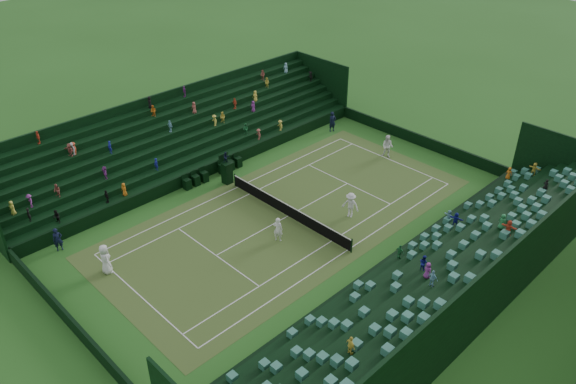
# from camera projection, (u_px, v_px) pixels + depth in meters

# --- Properties ---
(ground) EXTENTS (160.00, 160.00, 0.00)m
(ground) POSITION_uv_depth(u_px,v_px,m) (288.00, 216.00, 39.43)
(ground) COLOR #285F1E
(ground) RESTS_ON ground
(court_surface) EXTENTS (12.97, 26.77, 0.01)m
(court_surface) POSITION_uv_depth(u_px,v_px,m) (288.00, 216.00, 39.43)
(court_surface) COLOR #2F7226
(court_surface) RESTS_ON ground
(perimeter_wall_north) EXTENTS (17.17, 0.20, 1.00)m
(perimeter_wall_north) POSITION_uv_depth(u_px,v_px,m) (419.00, 140.00, 48.63)
(perimeter_wall_north) COLOR black
(perimeter_wall_north) RESTS_ON ground
(perimeter_wall_south) EXTENTS (17.17, 0.20, 1.00)m
(perimeter_wall_south) POSITION_uv_depth(u_px,v_px,m) (74.00, 326.00, 29.72)
(perimeter_wall_south) COLOR black
(perimeter_wall_south) RESTS_ON ground
(perimeter_wall_east) EXTENTS (0.20, 31.77, 1.00)m
(perimeter_wall_east) POSITION_uv_depth(u_px,v_px,m) (386.00, 265.00, 34.01)
(perimeter_wall_east) COLOR black
(perimeter_wall_east) RESTS_ON ground
(perimeter_wall_west) EXTENTS (0.20, 31.77, 1.00)m
(perimeter_wall_west) POSITION_uv_depth(u_px,v_px,m) (213.00, 168.00, 44.34)
(perimeter_wall_west) COLOR black
(perimeter_wall_west) RESTS_ON ground
(north_grandstand) EXTENTS (6.60, 32.00, 4.90)m
(north_grandstand) POSITION_uv_depth(u_px,v_px,m) (448.00, 285.00, 30.92)
(north_grandstand) COLOR black
(north_grandstand) RESTS_ON ground
(south_grandstand) EXTENTS (6.60, 32.00, 4.90)m
(south_grandstand) POSITION_uv_depth(u_px,v_px,m) (181.00, 139.00, 46.33)
(south_grandstand) COLOR black
(south_grandstand) RESTS_ON ground
(tennis_net) EXTENTS (11.67, 0.10, 1.06)m
(tennis_net) POSITION_uv_depth(u_px,v_px,m) (288.00, 210.00, 39.16)
(tennis_net) COLOR black
(tennis_net) RESTS_ON ground
(umpire_chair) EXTENTS (0.84, 0.84, 2.66)m
(umpire_chair) POSITION_uv_depth(u_px,v_px,m) (227.00, 170.00, 42.79)
(umpire_chair) COLOR black
(umpire_chair) RESTS_ON ground
(courtside_chairs) EXTENTS (0.54, 5.51, 1.18)m
(courtside_chairs) POSITION_uv_depth(u_px,v_px,m) (213.00, 172.00, 43.85)
(courtside_chairs) COLOR black
(courtside_chairs) RESTS_ON ground
(player_near_west) EXTENTS (1.06, 0.78, 2.00)m
(player_near_west) POSITION_uv_depth(u_px,v_px,m) (105.00, 259.00, 33.73)
(player_near_west) COLOR white
(player_near_west) RESTS_ON ground
(player_near_east) EXTENTS (0.77, 0.68, 1.78)m
(player_near_east) POSITION_uv_depth(u_px,v_px,m) (278.00, 229.00, 36.55)
(player_near_east) COLOR white
(player_near_east) RESTS_ON ground
(player_far_west) EXTENTS (1.13, 1.00, 1.96)m
(player_far_west) POSITION_uv_depth(u_px,v_px,m) (387.00, 146.00, 46.47)
(player_far_west) COLOR white
(player_far_west) RESTS_ON ground
(player_far_east) EXTENTS (1.38, 1.03, 1.89)m
(player_far_east) POSITION_uv_depth(u_px,v_px,m) (350.00, 205.00, 38.92)
(player_far_east) COLOR white
(player_far_east) RESTS_ON ground
(line_judge_north) EXTENTS (0.63, 0.78, 1.86)m
(line_judge_north) POSITION_uv_depth(u_px,v_px,m) (332.00, 122.00, 50.77)
(line_judge_north) COLOR black
(line_judge_north) RESTS_ON ground
(line_judge_south) EXTENTS (0.53, 0.68, 1.63)m
(line_judge_south) POSITION_uv_depth(u_px,v_px,m) (58.00, 240.00, 35.72)
(line_judge_south) COLOR black
(line_judge_south) RESTS_ON ground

